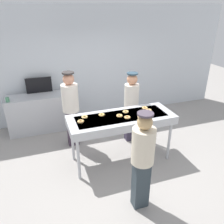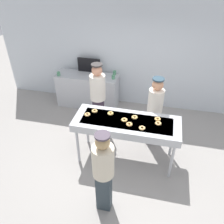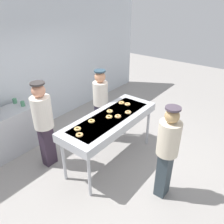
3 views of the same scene
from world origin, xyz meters
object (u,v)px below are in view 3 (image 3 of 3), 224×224
(glazed_donut_0, at_px, (121,103))
(glazed_donut_7, at_px, (79,135))
(glazed_donut_3, at_px, (118,116))
(customer_waiting, at_px, (167,149))
(fryer_conveyor, at_px, (110,121))
(paper_cup_1, at_px, (23,104))
(glazed_donut_1, at_px, (110,111))
(glazed_donut_4, at_px, (78,129))
(worker_baker, at_px, (43,120))
(glazed_donut_8, at_px, (128,112))
(worker_assistant, at_px, (101,102))
(glazed_donut_6, at_px, (109,117))
(paper_cup_0, at_px, (15,101))
(glazed_donut_5, at_px, (127,104))
(glazed_donut_2, at_px, (92,121))

(glazed_donut_0, height_order, glazed_donut_7, same)
(glazed_donut_3, xyz_separation_m, customer_waiting, (-0.22, -1.11, -0.09))
(fryer_conveyor, bearing_deg, glazed_donut_0, 15.61)
(glazed_donut_3, bearing_deg, paper_cup_1, 110.95)
(glazed_donut_1, height_order, glazed_donut_4, same)
(glazed_donut_7, height_order, worker_baker, worker_baker)
(glazed_donut_4, bearing_deg, glazed_donut_1, -2.36)
(glazed_donut_3, height_order, glazed_donut_8, same)
(glazed_donut_4, relative_size, worker_assistant, 0.07)
(glazed_donut_1, height_order, worker_assistant, worker_assistant)
(glazed_donut_6, xyz_separation_m, paper_cup_0, (-0.65, 2.08, -0.04))
(glazed_donut_7, xyz_separation_m, paper_cup_1, (0.13, 1.81, -0.04))
(glazed_donut_6, bearing_deg, glazed_donut_5, 2.92)
(fryer_conveyor, height_order, paper_cup_0, paper_cup_0)
(glazed_donut_6, bearing_deg, glazed_donut_8, -25.70)
(paper_cup_0, xyz_separation_m, paper_cup_1, (0.03, -0.26, 0.00))
(glazed_donut_6, bearing_deg, glazed_donut_7, 179.21)
(glazed_donut_0, relative_size, glazed_donut_5, 1.00)
(customer_waiting, height_order, paper_cup_1, customer_waiting)
(glazed_donut_3, distance_m, worker_assistant, 0.90)
(glazed_donut_5, relative_size, customer_waiting, 0.07)
(glazed_donut_2, distance_m, paper_cup_1, 1.70)
(glazed_donut_1, xyz_separation_m, paper_cup_1, (-0.81, 1.69, -0.04))
(worker_assistant, xyz_separation_m, paper_cup_1, (-1.17, 1.15, 0.06))
(glazed_donut_1, distance_m, glazed_donut_3, 0.25)
(glazed_donut_6, height_order, paper_cup_1, glazed_donut_6)
(glazed_donut_2, xyz_separation_m, paper_cup_0, (-0.34, 1.93, -0.04))
(glazed_donut_3, relative_size, paper_cup_1, 1.17)
(glazed_donut_1, bearing_deg, glazed_donut_8, -58.83)
(glazed_donut_8, height_order, worker_assistant, worker_assistant)
(glazed_donut_7, height_order, worker_assistant, worker_assistant)
(glazed_donut_0, relative_size, glazed_donut_3, 1.00)
(glazed_donut_2, height_order, paper_cup_1, glazed_donut_2)
(glazed_donut_0, xyz_separation_m, paper_cup_1, (-1.25, 1.65, -0.04))
(fryer_conveyor, distance_m, customer_waiting, 1.24)
(glazed_donut_2, relative_size, glazed_donut_5, 1.00)
(glazed_donut_2, bearing_deg, paper_cup_1, 100.67)
(glazed_donut_8, xyz_separation_m, customer_waiting, (-0.47, -1.05, -0.09))
(glazed_donut_0, xyz_separation_m, glazed_donut_2, (-0.94, -0.02, 0.00))
(paper_cup_1, bearing_deg, glazed_donut_6, -71.02)
(glazed_donut_0, distance_m, paper_cup_1, 2.07)
(glazed_donut_8, bearing_deg, paper_cup_0, 114.23)
(glazed_donut_5, relative_size, glazed_donut_6, 1.00)
(glazed_donut_2, bearing_deg, glazed_donut_4, 178.17)
(customer_waiting, relative_size, paper_cup_1, 15.81)
(fryer_conveyor, xyz_separation_m, glazed_donut_2, (-0.36, 0.14, 0.11))
(glazed_donut_5, bearing_deg, worker_baker, 148.70)
(glazed_donut_3, bearing_deg, worker_assistant, 61.56)
(glazed_donut_8, bearing_deg, glazed_donut_1, 121.17)
(glazed_donut_0, xyz_separation_m, glazed_donut_6, (-0.63, -0.17, 0.00))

